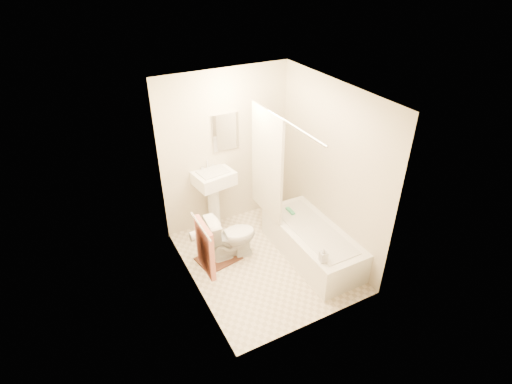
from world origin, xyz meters
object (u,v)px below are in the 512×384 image
soap_bottle (324,255)px  bathtub (312,243)px  bath_mat (218,258)px  sink (214,198)px  toilet (231,236)px

soap_bottle → bathtub: bearing=65.9°
bath_mat → sink: bearing=69.8°
soap_bottle → bath_mat: bearing=129.8°
bath_mat → soap_bottle: 1.56m
toilet → bath_mat: 0.39m
sink → bathtub: (0.93, -1.26, -0.31)m
sink → bath_mat: (-0.27, -0.72, -0.53)m
bathtub → bath_mat: (-1.20, 0.54, -0.22)m
toilet → bath_mat: (-0.20, 0.02, -0.33)m
toilet → bath_mat: bearing=87.1°
toilet → bathtub: bearing=-113.9°
toilet → sink: 0.77m
soap_bottle → toilet: bearing=123.8°
bathtub → soap_bottle: (-0.26, -0.58, 0.33)m
bathtub → bath_mat: size_ratio=2.87×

